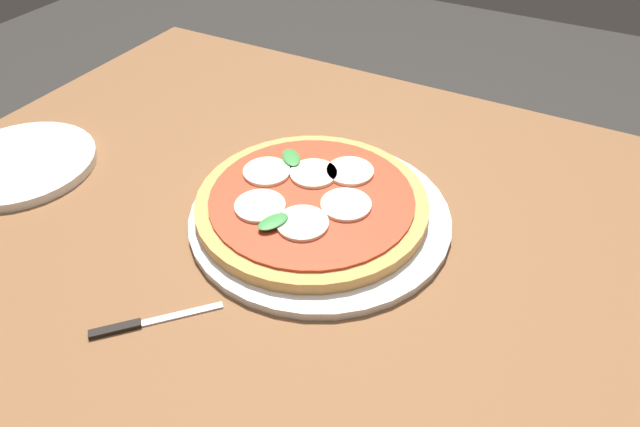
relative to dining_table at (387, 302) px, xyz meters
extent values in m
cube|color=brown|center=(0.00, 0.00, 0.08)|extent=(1.48, 0.92, 0.04)
cube|color=brown|center=(0.66, -0.38, -0.30)|extent=(0.07, 0.07, 0.71)
cylinder|color=silver|center=(0.12, -0.01, 0.10)|extent=(0.36, 0.36, 0.01)
cylinder|color=tan|center=(0.13, -0.02, 0.12)|extent=(0.32, 0.32, 0.02)
cylinder|color=#B7381E|center=(0.13, -0.02, 0.13)|extent=(0.28, 0.28, 0.00)
cylinder|color=#F4EACC|center=(0.21, -0.03, 0.13)|extent=(0.07, 0.07, 0.00)
cylinder|color=#F4EACC|center=(0.18, 0.04, 0.13)|extent=(0.07, 0.07, 0.00)
cylinder|color=#F4EACC|center=(0.11, 0.04, 0.13)|extent=(0.07, 0.07, 0.00)
cylinder|color=#F4EACC|center=(0.08, -0.02, 0.13)|extent=(0.07, 0.07, 0.00)
cylinder|color=#F4EACC|center=(0.11, -0.09, 0.13)|extent=(0.07, 0.07, 0.00)
cylinder|color=#F4EACC|center=(0.15, -0.06, 0.13)|extent=(0.07, 0.07, 0.00)
ellipsoid|color=#337F38|center=(0.20, -0.07, 0.14)|extent=(0.05, 0.05, 0.00)
ellipsoid|color=#337F38|center=(0.14, 0.06, 0.14)|extent=(0.04, 0.05, 0.00)
cylinder|color=white|center=(0.59, 0.10, 0.10)|extent=(0.23, 0.23, 0.01)
cube|color=black|center=(0.23, 0.27, 0.10)|extent=(0.05, 0.05, 0.01)
cube|color=silver|center=(0.18, 0.21, 0.10)|extent=(0.07, 0.07, 0.00)
camera|label=1|loc=(-0.16, 0.50, 0.60)|focal=31.30mm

